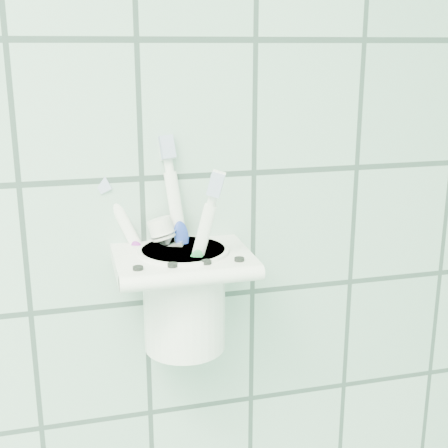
% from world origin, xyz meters
% --- Properties ---
extents(holder_bracket, '(0.14, 0.11, 0.04)m').
position_xyz_m(holder_bracket, '(0.64, 1.15, 1.31)').
color(holder_bracket, white).
rests_on(holder_bracket, wall_back).
extents(cup, '(0.09, 0.09, 0.11)m').
position_xyz_m(cup, '(0.64, 1.16, 1.27)').
color(cup, white).
rests_on(cup, holder_bracket).
extents(toothbrush_pink, '(0.08, 0.05, 0.19)m').
position_xyz_m(toothbrush_pink, '(0.64, 1.17, 1.32)').
color(toothbrush_pink, white).
rests_on(toothbrush_pink, cup).
extents(toothbrush_blue, '(0.03, 0.05, 0.21)m').
position_xyz_m(toothbrush_blue, '(0.65, 1.15, 1.33)').
color(toothbrush_blue, white).
rests_on(toothbrush_blue, cup).
extents(toothbrush_orange, '(0.05, 0.05, 0.19)m').
position_xyz_m(toothbrush_orange, '(0.63, 1.15, 1.32)').
color(toothbrush_orange, white).
rests_on(toothbrush_orange, cup).
extents(toothpaste_tube, '(0.06, 0.04, 0.14)m').
position_xyz_m(toothpaste_tube, '(0.65, 1.16, 1.30)').
color(toothpaste_tube, silver).
rests_on(toothpaste_tube, cup).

